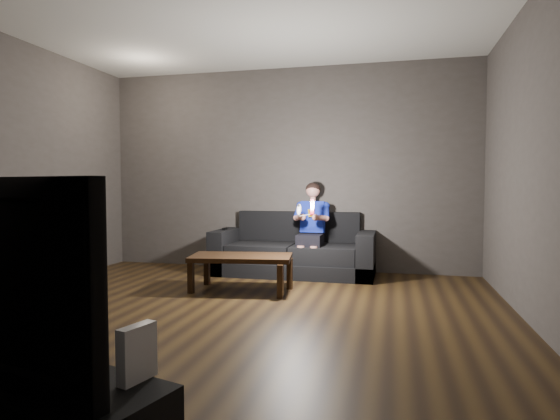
# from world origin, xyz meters

# --- Properties ---
(floor) EXTENTS (5.00, 5.00, 0.00)m
(floor) POSITION_xyz_m (0.00, 0.00, 0.00)
(floor) COLOR black
(floor) RESTS_ON ground
(back_wall) EXTENTS (5.00, 0.04, 2.70)m
(back_wall) POSITION_xyz_m (0.00, 2.50, 1.35)
(back_wall) COLOR #403C39
(back_wall) RESTS_ON ground
(right_wall) EXTENTS (0.04, 5.00, 2.70)m
(right_wall) POSITION_xyz_m (2.50, 0.00, 1.35)
(right_wall) COLOR #403C39
(right_wall) RESTS_ON ground
(sofa) EXTENTS (2.03, 0.88, 0.78)m
(sofa) POSITION_xyz_m (0.19, 2.17, 0.26)
(sofa) COLOR black
(sofa) RESTS_ON floor
(child) EXTENTS (0.45, 0.55, 1.10)m
(child) POSITION_xyz_m (0.42, 2.12, 0.68)
(child) COLOR black
(child) RESTS_ON sofa
(wii_remote_red) EXTENTS (0.04, 0.07, 0.18)m
(wii_remote_red) POSITION_xyz_m (0.50, 1.70, 0.89)
(wii_remote_red) COLOR red
(wii_remote_red) RESTS_ON child
(nunchuk_white) EXTENTS (0.06, 0.09, 0.15)m
(nunchuk_white) POSITION_xyz_m (0.34, 1.70, 0.85)
(nunchuk_white) COLOR silver
(nunchuk_white) RESTS_ON child
(wii_remote_black) EXTENTS (0.05, 0.15, 0.03)m
(wii_remote_black) POSITION_xyz_m (-0.73, 2.10, 0.57)
(wii_remote_black) COLOR black
(wii_remote_black) RESTS_ON sofa
(coffee_table) EXTENTS (1.13, 0.68, 0.39)m
(coffee_table) POSITION_xyz_m (-0.16, 1.06, 0.33)
(coffee_table) COLOR black
(coffee_table) RESTS_ON floor
(tv) EXTENTS (1.20, 0.41, 0.69)m
(tv) POSITION_xyz_m (0.06, -2.27, 0.81)
(tv) COLOR black
(tv) RESTS_ON media_console
(wii_console) EXTENTS (0.08, 0.15, 0.19)m
(wii_console) POSITION_xyz_m (0.58, -2.27, 0.57)
(wii_console) COLOR silver
(wii_console) RESTS_ON media_console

